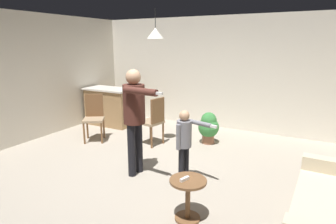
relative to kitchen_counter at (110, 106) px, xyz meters
name	(u,v)px	position (x,y,z in m)	size (l,w,h in m)	color
ground	(148,176)	(2.45, -2.05, -0.48)	(7.68, 7.68, 0.00)	#9E9384
wall_back	(217,73)	(2.45, 1.15, 0.87)	(6.40, 0.10, 2.70)	silver
wall_left	(12,80)	(-0.75, -2.05, 0.87)	(0.10, 6.40, 2.70)	silver
kitchen_counter	(110,106)	(0.00, 0.00, 0.00)	(1.26, 0.66, 0.95)	#99754C
side_table_by_couch	(188,195)	(3.49, -2.81, -0.15)	(0.44, 0.44, 0.52)	brown
person_adult	(135,111)	(2.25, -2.07, 0.57)	(0.82, 0.54, 1.69)	black
person_child	(185,138)	(3.04, -1.96, 0.22)	(0.61, 0.32, 1.12)	black
dining_chair_by_counter	(94,116)	(0.49, -1.12, 0.07)	(0.58, 0.58, 1.00)	brown
dining_chair_near_wall	(153,119)	(1.79, -0.78, 0.07)	(0.49, 0.49, 1.00)	brown
potted_plant_corner	(209,126)	(2.75, -0.14, -0.11)	(0.44, 0.44, 0.67)	brown
spare_remote_on_table	(185,179)	(3.47, -2.84, 0.06)	(0.04, 0.13, 0.04)	white
ceiling_light_pendant	(155,33)	(1.87, -0.81, 1.77)	(0.32, 0.32, 0.55)	silver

